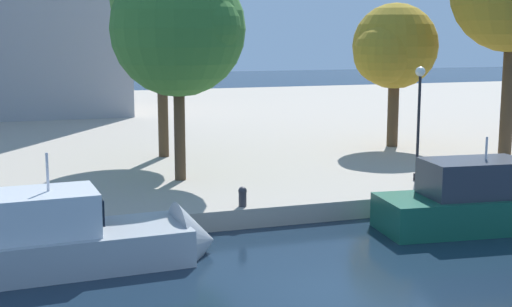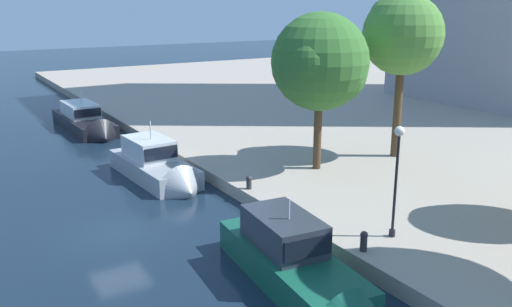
{
  "view_description": "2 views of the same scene",
  "coord_description": "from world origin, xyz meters",
  "px_view_note": "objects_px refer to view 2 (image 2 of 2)",
  "views": [
    {
      "loc": [
        -7.72,
        -16.58,
        6.88
      ],
      "look_at": [
        -0.17,
        5.9,
        2.88
      ],
      "focal_mm": 50.0,
      "sensor_mm": 36.0,
      "label": 1
    },
    {
      "loc": [
        23.19,
        -6.57,
        10.3
      ],
      "look_at": [
        0.97,
        7.03,
        3.01
      ],
      "focal_mm": 37.74,
      "sensor_mm": 36.0,
      "label": 2
    }
  ],
  "objects_px": {
    "mooring_bollard_1": "(249,182)",
    "tree_4": "(401,32)",
    "motor_yacht_1": "(158,169)",
    "tree_0": "(322,64)",
    "lamp_post": "(397,169)",
    "motor_yacht_0": "(86,124)",
    "mooring_bollard_2": "(364,240)",
    "motor_yacht_2": "(297,271)"
  },
  "relations": [
    {
      "from": "lamp_post",
      "to": "tree_4",
      "type": "xyz_separation_m",
      "value": [
        -9.17,
        9.3,
        4.83
      ]
    },
    {
      "from": "mooring_bollard_2",
      "to": "tree_4",
      "type": "distance_m",
      "value": 16.57
    },
    {
      "from": "motor_yacht_1",
      "to": "tree_4",
      "type": "relative_size",
      "value": 0.86
    },
    {
      "from": "mooring_bollard_1",
      "to": "lamp_post",
      "type": "distance_m",
      "value": 9.06
    },
    {
      "from": "mooring_bollard_1",
      "to": "tree_0",
      "type": "height_order",
      "value": "tree_0"
    },
    {
      "from": "motor_yacht_1",
      "to": "tree_0",
      "type": "distance_m",
      "value": 11.53
    },
    {
      "from": "mooring_bollard_1",
      "to": "mooring_bollard_2",
      "type": "bearing_deg",
      "value": 0.51
    },
    {
      "from": "mooring_bollard_2",
      "to": "motor_yacht_0",
      "type": "bearing_deg",
      "value": -174.05
    },
    {
      "from": "motor_yacht_0",
      "to": "mooring_bollard_1",
      "type": "bearing_deg",
      "value": 6.62
    },
    {
      "from": "lamp_post",
      "to": "tree_0",
      "type": "xyz_separation_m",
      "value": [
        -9.28,
        3.29,
        3.22
      ]
    },
    {
      "from": "motor_yacht_1",
      "to": "motor_yacht_2",
      "type": "xyz_separation_m",
      "value": [
        14.76,
        -0.3,
        0.0
      ]
    },
    {
      "from": "motor_yacht_1",
      "to": "lamp_post",
      "type": "xyz_separation_m",
      "value": [
        14.42,
        4.89,
        3.07
      ]
    },
    {
      "from": "lamp_post",
      "to": "mooring_bollard_1",
      "type": "bearing_deg",
      "value": -166.08
    },
    {
      "from": "mooring_bollard_2",
      "to": "mooring_bollard_1",
      "type": "bearing_deg",
      "value": -179.49
    },
    {
      "from": "motor_yacht_1",
      "to": "motor_yacht_0",
      "type": "bearing_deg",
      "value": 177.87
    },
    {
      "from": "motor_yacht_0",
      "to": "mooring_bollard_2",
      "type": "height_order",
      "value": "motor_yacht_0"
    },
    {
      "from": "motor_yacht_0",
      "to": "tree_4",
      "type": "distance_m",
      "value": 26.52
    },
    {
      "from": "motor_yacht_0",
      "to": "tree_4",
      "type": "relative_size",
      "value": 1.06
    },
    {
      "from": "motor_yacht_1",
      "to": "mooring_bollard_2",
      "type": "relative_size",
      "value": 10.32
    },
    {
      "from": "tree_4",
      "to": "lamp_post",
      "type": "bearing_deg",
      "value": -45.4
    },
    {
      "from": "mooring_bollard_2",
      "to": "lamp_post",
      "type": "distance_m",
      "value": 3.28
    },
    {
      "from": "motor_yacht_1",
      "to": "motor_yacht_2",
      "type": "distance_m",
      "value": 14.77
    },
    {
      "from": "mooring_bollard_2",
      "to": "tree_4",
      "type": "relative_size",
      "value": 0.08
    },
    {
      "from": "motor_yacht_2",
      "to": "mooring_bollard_1",
      "type": "xyz_separation_m",
      "value": [
        -8.76,
        3.11,
        0.44
      ]
    },
    {
      "from": "mooring_bollard_1",
      "to": "tree_4",
      "type": "height_order",
      "value": "tree_4"
    },
    {
      "from": "tree_0",
      "to": "motor_yacht_1",
      "type": "bearing_deg",
      "value": -122.17
    },
    {
      "from": "motor_yacht_1",
      "to": "mooring_bollard_1",
      "type": "relative_size",
      "value": 12.1
    },
    {
      "from": "tree_0",
      "to": "tree_4",
      "type": "xyz_separation_m",
      "value": [
        0.11,
        6.01,
        1.61
      ]
    },
    {
      "from": "mooring_bollard_1",
      "to": "tree_4",
      "type": "bearing_deg",
      "value": 93.78
    },
    {
      "from": "motor_yacht_1",
      "to": "mooring_bollard_1",
      "type": "distance_m",
      "value": 6.64
    },
    {
      "from": "mooring_bollard_2",
      "to": "tree_0",
      "type": "height_order",
      "value": "tree_0"
    },
    {
      "from": "motor_yacht_1",
      "to": "tree_4",
      "type": "distance_m",
      "value": 17.07
    },
    {
      "from": "tree_4",
      "to": "mooring_bollard_1",
      "type": "bearing_deg",
      "value": -86.22
    },
    {
      "from": "motor_yacht_0",
      "to": "mooring_bollard_2",
      "type": "relative_size",
      "value": 12.68
    },
    {
      "from": "motor_yacht_2",
      "to": "tree_4",
      "type": "height_order",
      "value": "tree_4"
    },
    {
      "from": "mooring_bollard_2",
      "to": "lamp_post",
      "type": "height_order",
      "value": "lamp_post"
    },
    {
      "from": "motor_yacht_2",
      "to": "tree_4",
      "type": "bearing_deg",
      "value": 128.98
    },
    {
      "from": "tree_4",
      "to": "motor_yacht_1",
      "type": "bearing_deg",
      "value": -110.32
    },
    {
      "from": "mooring_bollard_2",
      "to": "tree_4",
      "type": "height_order",
      "value": "tree_4"
    },
    {
      "from": "motor_yacht_2",
      "to": "tree_0",
      "type": "height_order",
      "value": "tree_0"
    },
    {
      "from": "motor_yacht_1",
      "to": "tree_4",
      "type": "xyz_separation_m",
      "value": [
        5.26,
        14.19,
        7.91
      ]
    },
    {
      "from": "motor_yacht_2",
      "to": "mooring_bollard_2",
      "type": "distance_m",
      "value": 3.23
    }
  ]
}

